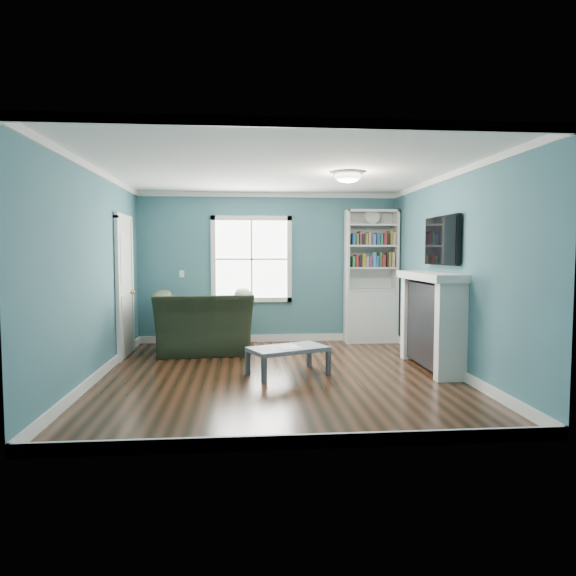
{
  "coord_description": "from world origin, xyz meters",
  "views": [
    {
      "loc": [
        -0.45,
        -6.46,
        1.57
      ],
      "look_at": [
        0.15,
        0.4,
        1.09
      ],
      "focal_mm": 32.0,
      "sensor_mm": 36.0,
      "label": 1
    }
  ],
  "objects": [
    {
      "name": "coffee_table",
      "position": [
        0.12,
        0.03,
        0.31
      ],
      "size": [
        1.11,
        0.88,
        0.36
      ],
      "rotation": [
        0.0,
        0.0,
        0.42
      ],
      "color": "#444951",
      "rests_on": "ground"
    },
    {
      "name": "ceiling_fixture",
      "position": [
        0.9,
        0.1,
        2.55
      ],
      "size": [
        0.38,
        0.38,
        0.15
      ],
      "color": "white",
      "rests_on": "room_walls"
    },
    {
      "name": "light_switch",
      "position": [
        -1.5,
        2.48,
        1.2
      ],
      "size": [
        0.08,
        0.01,
        0.12
      ],
      "primitive_type": "cube",
      "color": "white",
      "rests_on": "room_walls"
    },
    {
      "name": "room_walls",
      "position": [
        0.0,
        0.0,
        1.58
      ],
      "size": [
        5.0,
        5.0,
        5.0
      ],
      "color": "teal",
      "rests_on": "ground"
    },
    {
      "name": "tv",
      "position": [
        2.2,
        0.2,
        1.72
      ],
      "size": [
        0.06,
        1.1,
        0.65
      ],
      "primitive_type": "cube",
      "color": "black",
      "rests_on": "fireplace"
    },
    {
      "name": "bookshelf",
      "position": [
        1.77,
        2.3,
        0.92
      ],
      "size": [
        0.9,
        0.35,
        2.31
      ],
      "color": "silver",
      "rests_on": "ground"
    },
    {
      "name": "fireplace",
      "position": [
        2.08,
        0.2,
        0.64
      ],
      "size": [
        0.44,
        1.58,
        1.3
      ],
      "color": "black",
      "rests_on": "ground"
    },
    {
      "name": "door",
      "position": [
        -2.22,
        1.4,
        1.07
      ],
      "size": [
        0.12,
        0.98,
        2.17
      ],
      "color": "silver",
      "rests_on": "ground"
    },
    {
      "name": "window",
      "position": [
        -0.3,
        2.49,
        1.45
      ],
      "size": [
        1.4,
        0.06,
        1.5
      ],
      "color": "white",
      "rests_on": "room_walls"
    },
    {
      "name": "trim",
      "position": [
        0.0,
        0.0,
        1.24
      ],
      "size": [
        4.5,
        5.0,
        2.6
      ],
      "color": "white",
      "rests_on": "ground"
    },
    {
      "name": "floor",
      "position": [
        0.0,
        0.0,
        0.0
      ],
      "size": [
        5.0,
        5.0,
        0.0
      ],
      "primitive_type": "plane",
      "color": "black",
      "rests_on": "ground"
    },
    {
      "name": "recliner",
      "position": [
        -1.07,
        1.6,
        0.64
      ],
      "size": [
        1.55,
        1.07,
        1.29
      ],
      "primitive_type": "imported",
      "rotation": [
        0.0,
        0.0,
        -3.06
      ],
      "color": "black",
      "rests_on": "ground"
    },
    {
      "name": "paper_sheet",
      "position": [
        0.13,
        0.02,
        0.36
      ],
      "size": [
        0.33,
        0.38,
        0.0
      ],
      "primitive_type": "cube",
      "rotation": [
        0.0,
        0.0,
        0.27
      ],
      "color": "white",
      "rests_on": "coffee_table"
    }
  ]
}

